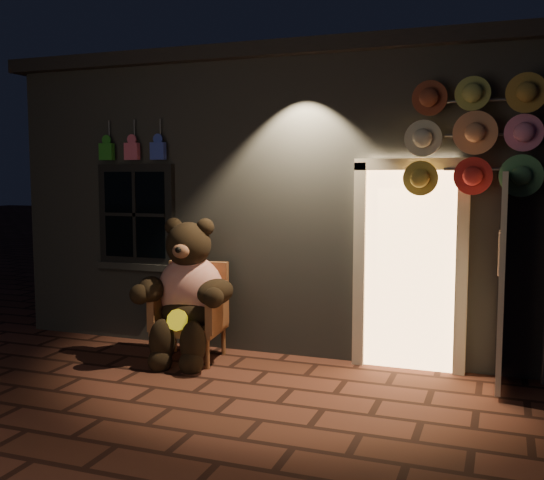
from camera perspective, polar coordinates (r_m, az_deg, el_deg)
The scene contains 5 objects.
ground at distance 5.97m, azimuth -3.38°, elevation -13.93°, with size 60.00×60.00×0.00m, color #562B21.
shop_building at distance 9.42m, azimuth 6.28°, elevation 4.05°, with size 7.30×5.95×3.51m.
wicker_armchair at distance 7.12m, azimuth -7.14°, elevation -6.33°, with size 0.79×0.73×1.05m.
teddy_bear at distance 6.95m, azimuth -7.60°, elevation -4.70°, with size 1.15×0.95×1.60m.
hat_rack at distance 6.44m, azimuth 19.62°, elevation 8.72°, with size 1.68×0.22×2.98m.
Camera 1 is at (2.24, -5.15, 2.01)m, focal length 42.00 mm.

